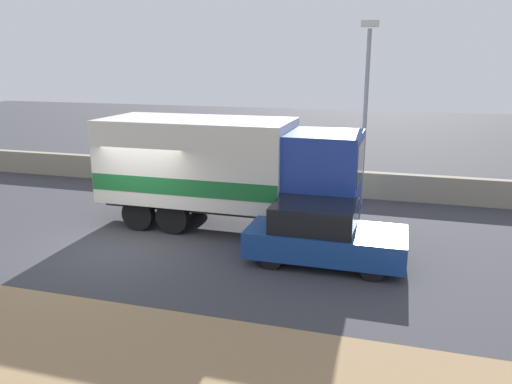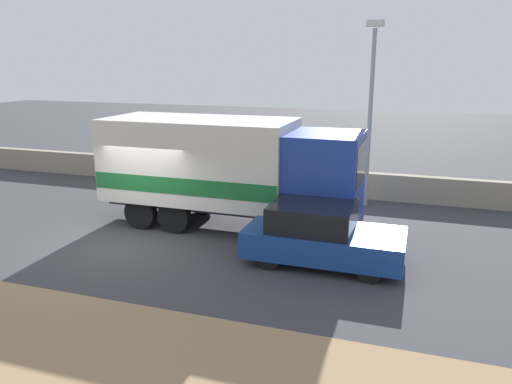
% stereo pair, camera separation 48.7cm
% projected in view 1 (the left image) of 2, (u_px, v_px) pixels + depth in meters
% --- Properties ---
extents(ground_plane, '(80.00, 80.00, 0.00)m').
position_uv_depth(ground_plane, '(129.00, 245.00, 13.53)').
color(ground_plane, '#38383D').
extents(stone_wall_backdrop, '(60.00, 0.35, 0.95)m').
position_uv_depth(stone_wall_backdrop, '(216.00, 175.00, 19.69)').
color(stone_wall_backdrop, gray).
rests_on(stone_wall_backdrop, ground_plane).
extents(street_lamp, '(0.56, 0.28, 6.08)m').
position_uv_depth(street_lamp, '(366.00, 100.00, 16.45)').
color(street_lamp, gray).
rests_on(street_lamp, ground_plane).
extents(box_truck, '(7.52, 2.57, 3.21)m').
position_uv_depth(box_truck, '(223.00, 168.00, 14.59)').
color(box_truck, navy).
rests_on(box_truck, ground_plane).
extents(car_hatchback, '(3.84, 1.82, 1.49)m').
position_uv_depth(car_hatchback, '(323.00, 234.00, 12.26)').
color(car_hatchback, navy).
rests_on(car_hatchback, ground_plane).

